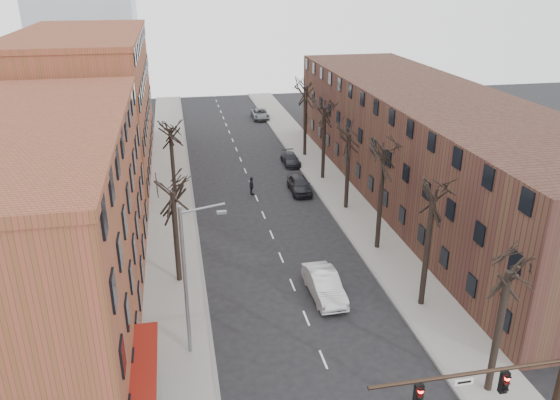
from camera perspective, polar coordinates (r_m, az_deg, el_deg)
sidewalk_left at (r=54.29m, az=-11.33°, el=0.82°), size 4.00×90.00×0.15m
sidewalk_right at (r=56.35m, az=5.13°, el=2.00°), size 4.00×90.00×0.15m
building_left_near at (r=34.70m, az=-25.00°, el=-3.08°), size 12.00×26.00×12.00m
building_left_far at (r=61.59m, az=-19.47°, el=9.31°), size 12.00×28.00×14.00m
building_right at (r=53.20m, az=15.17°, el=5.64°), size 12.00×50.00×10.00m
tree_right_a at (r=31.47m, az=20.83°, el=-18.13°), size 5.20×5.20×10.00m
tree_right_b at (r=36.99m, az=14.48°, el=-10.57°), size 5.20×5.20×10.80m
tree_right_c at (r=43.28m, az=10.07°, el=-5.01°), size 5.20×5.20×11.60m
tree_right_d at (r=50.07m, az=6.88°, el=-0.88°), size 5.20×5.20×10.00m
tree_right_e at (r=57.17m, az=4.47°, el=2.25°), size 5.20×5.20×10.80m
tree_right_f at (r=64.48m, az=2.59°, el=4.67°), size 5.20×5.20×11.60m
tree_left_a at (r=38.98m, az=-10.43°, el=-8.35°), size 5.20×5.20×9.50m
tree_left_b at (r=53.39m, az=-10.88°, el=0.39°), size 5.20×5.20×9.50m
signal_mast_arm at (r=24.63m, az=23.98°, el=-18.40°), size 8.14×0.30×7.20m
streetlight at (r=29.54m, az=-9.59°, el=-7.77°), size 2.45×0.22×9.03m
silver_sedan at (r=36.43m, az=4.64°, el=-8.83°), size 1.96×5.20×1.69m
parked_car_near at (r=53.24m, az=2.04°, el=1.66°), size 1.95×4.71×1.60m
parked_car_mid at (r=61.20m, az=1.11°, el=4.31°), size 1.74×4.27×1.24m
parked_car_far at (r=81.31m, az=-2.09°, el=8.97°), size 2.43×5.08×1.40m
pedestrian_crossing at (r=52.53m, az=-2.99°, el=1.48°), size 0.58×1.12×1.83m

